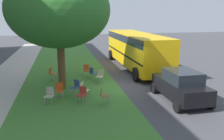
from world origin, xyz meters
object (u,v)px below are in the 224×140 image
Objects in this scene: chair_1 at (100,75)px; chair_4 at (59,89)px; chair_5 at (49,94)px; chair_6 at (93,72)px; chair_0 at (52,73)px; school_bus at (136,47)px; street_tree at (59,10)px; chair_2 at (76,86)px; chair_7 at (103,94)px; parked_car at (181,85)px; chair_10 at (82,93)px; chair_9 at (87,69)px; chair_3 at (61,69)px; chair_8 at (83,89)px.

chair_1 is 3.60m from chair_4.
chair_5 and chair_6 have the same top height.
school_bus is at bearing -70.20° from chair_0.
chair_6 is (1.53, -2.08, -4.14)m from street_tree.
street_tree is at bearing -6.13° from chair_4.
chair_2 is 1.00× the size of chair_7.
parked_car is (-2.09, -5.29, 0.32)m from chair_2.
chair_7 is (-5.14, -2.66, 0.00)m from chair_0.
chair_0 is 1.00× the size of chair_10.
chair_1 is at bearing -44.35° from chair_5.
chair_2 is 1.00× the size of chair_9.
chair_1 and chair_10 have the same top height.
street_tree is at bearing -179.23° from chair_3.
chair_3 is at bearing 71.36° from chair_9.
chair_8 is (-0.19, -1.28, 0.00)m from chair_4.
chair_4 is 1.00× the size of chair_8.
street_tree is 7.77× the size of chair_7.
street_tree is 4.89m from chair_5.
chair_0 is 3.87m from chair_4.
chair_0 is at bearing 18.59° from street_tree.
street_tree is at bearing 126.43° from chair_6.
chair_8 is (-2.65, 1.35, 0.00)m from chair_1.
street_tree is 7.92m from parked_car.
school_bus reaches higher than chair_6.
chair_4 is 2.53m from chair_7.
chair_2 is 0.24× the size of parked_car.
chair_2 is 1.00× the size of chair_5.
school_bus is (2.00, -4.38, 1.24)m from chair_9.
chair_6 is 6.38m from parked_car.
chair_0 is 1.00× the size of chair_1.
chair_3 is at bearing 42.34° from parked_car.
street_tree reaches higher than chair_5.
chair_9 is 0.08× the size of school_bus.
chair_3 and chair_10 have the same top height.
chair_3 is 4.91m from chair_4.
chair_8 is 8.33m from school_bus.
chair_6 and chair_7 have the same top height.
street_tree is 4.67m from chair_0.
chair_1 and chair_7 have the same top height.
chair_5 is 0.08× the size of school_bus.
chair_9 is 1.00× the size of chair_10.
chair_0 and chair_1 have the same top height.
chair_6 is 3.65m from chair_8.
chair_8 is (0.54, -1.76, 0.00)m from chair_5.
chair_4 is at bearing 58.96° from chair_7.
chair_6 is 1.00× the size of chair_8.
chair_2 is 0.69m from chair_8.
school_bus reaches higher than chair_3.
chair_6 and chair_10 have the same top height.
chair_4 and chair_6 have the same top height.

